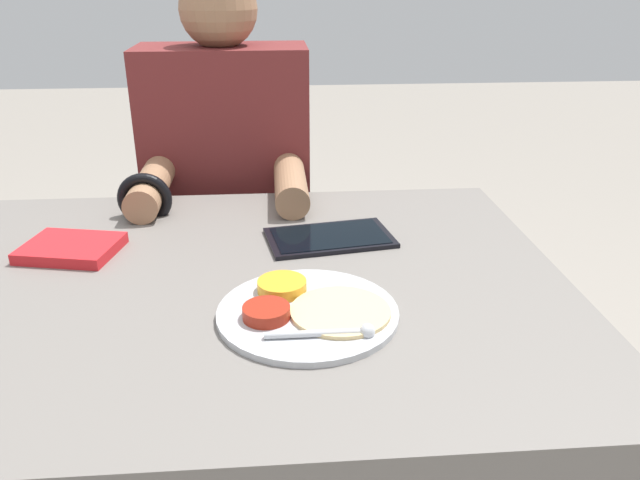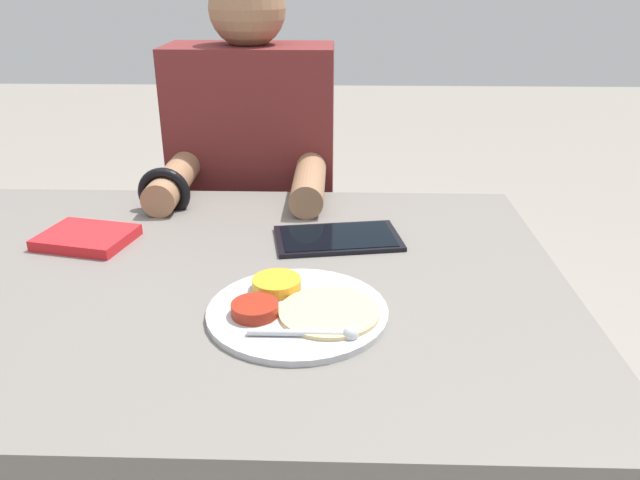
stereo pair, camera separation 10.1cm
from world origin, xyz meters
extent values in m
cube|color=slate|center=(0.00, 0.00, 0.36)|extent=(1.16, 0.84, 0.71)
cylinder|color=#B7BABF|center=(0.15, -0.12, 0.72)|extent=(0.26, 0.26, 0.01)
cylinder|color=gold|center=(0.11, -0.07, 0.73)|extent=(0.08, 0.08, 0.02)
cylinder|color=maroon|center=(0.09, -0.14, 0.73)|extent=(0.07, 0.07, 0.02)
cylinder|color=#DBBC7F|center=(0.20, -0.14, 0.73)|extent=(0.14, 0.14, 0.01)
cylinder|color=#B7BABF|center=(0.16, -0.20, 0.73)|extent=(0.14, 0.01, 0.01)
sphere|color=#B7BABF|center=(0.23, -0.20, 0.73)|extent=(0.02, 0.02, 0.02)
cube|color=silver|center=(-0.25, 0.12, 0.72)|extent=(0.18, 0.15, 0.01)
cube|color=red|center=(-0.25, 0.12, 0.72)|extent=(0.18, 0.15, 0.02)
cube|color=black|center=(0.21, 0.15, 0.72)|extent=(0.25, 0.17, 0.01)
cube|color=black|center=(0.21, 0.15, 0.72)|extent=(0.22, 0.15, 0.00)
cube|color=black|center=(-0.01, 0.60, 0.22)|extent=(0.36, 0.22, 0.44)
cube|color=maroon|center=(-0.01, 0.60, 0.73)|extent=(0.40, 0.20, 0.57)
sphere|color=#936B4C|center=(-0.01, 0.60, 1.09)|extent=(0.18, 0.18, 0.18)
cylinder|color=#936B4C|center=(-0.16, 0.38, 0.75)|extent=(0.07, 0.27, 0.07)
cylinder|color=#936B4C|center=(0.14, 0.38, 0.75)|extent=(0.07, 0.27, 0.07)
torus|color=black|center=(-0.16, 0.30, 0.75)|extent=(0.11, 0.02, 0.11)
camera|label=1|loc=(0.11, -0.91, 1.18)|focal=35.00mm
camera|label=2|loc=(0.21, -0.91, 1.18)|focal=35.00mm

